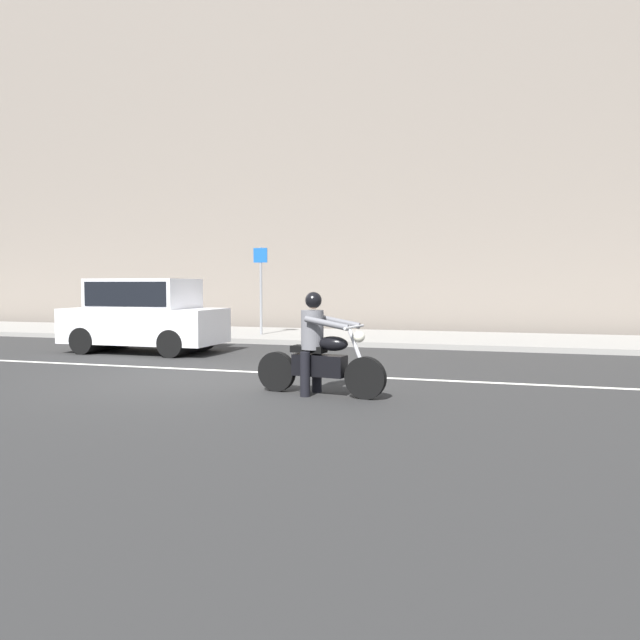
% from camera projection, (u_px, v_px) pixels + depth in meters
% --- Properties ---
extents(ground_plane, '(80.00, 80.00, 0.00)m').
position_uv_depth(ground_plane, '(202.00, 378.00, 10.50)').
color(ground_plane, '#292929').
extents(sidewalk_slab, '(40.00, 4.40, 0.14)m').
position_uv_depth(sidewalk_slab, '(325.00, 336.00, 18.16)').
color(sidewalk_slab, gray).
rests_on(sidewalk_slab, ground_plane).
extents(building_facade, '(40.00, 1.40, 14.60)m').
position_uv_depth(building_facade, '(352.00, 126.00, 20.98)').
color(building_facade, slate).
rests_on(building_facade, ground_plane).
extents(lane_marking_stripe, '(18.00, 0.14, 0.01)m').
position_uv_depth(lane_marking_stripe, '(242.00, 371.00, 11.26)').
color(lane_marking_stripe, silver).
rests_on(lane_marking_stripe, ground_plane).
extents(motorcycle_with_rider_gray, '(2.08, 0.74, 1.55)m').
position_uv_depth(motorcycle_with_rider_gray, '(319.00, 353.00, 8.83)').
color(motorcycle_with_rider_gray, black).
rests_on(motorcycle_with_rider_gray, ground_plane).
extents(parked_hatchback_white, '(3.83, 1.76, 1.80)m').
position_uv_depth(parked_hatchback_white, '(144.00, 314.00, 14.41)').
color(parked_hatchback_white, silver).
rests_on(parked_hatchback_white, ground_plane).
extents(street_sign_post, '(0.44, 0.08, 2.66)m').
position_uv_depth(street_sign_post, '(261.00, 282.00, 17.92)').
color(street_sign_post, gray).
rests_on(street_sign_post, sidewalk_slab).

